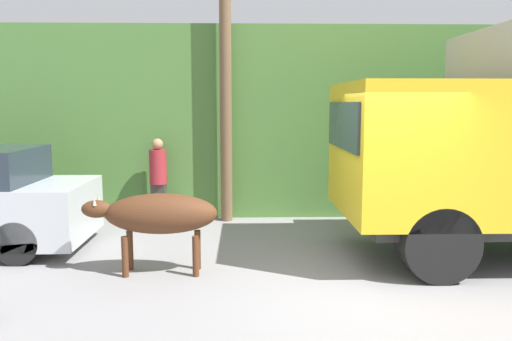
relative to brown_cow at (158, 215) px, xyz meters
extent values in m
plane|color=gray|center=(2.75, -0.61, -0.83)|extent=(60.00, 60.00, 0.00)
cube|color=#4C7A38|center=(2.75, 6.00, 1.13)|extent=(32.00, 5.25, 3.93)
cube|color=#B2BCAD|center=(0.17, 4.79, 0.62)|extent=(4.44, 2.40, 2.91)
cube|color=#4C4742|center=(0.17, 4.79, 2.15)|extent=(4.74, 2.70, 0.16)
cube|color=gold|center=(3.68, 0.63, 0.85)|extent=(1.98, 2.49, 1.97)
cube|color=#232D38|center=(2.67, 0.63, 1.20)|extent=(0.04, 2.12, 0.69)
cylinder|color=black|center=(3.78, -0.34, -0.32)|extent=(1.03, 0.55, 1.03)
ellipsoid|color=#512D19|center=(0.04, 0.00, 0.02)|extent=(1.55, 0.56, 0.56)
ellipsoid|color=#512D19|center=(-0.84, 0.00, 0.09)|extent=(0.42, 0.24, 0.24)
cone|color=#B7AD93|center=(-0.84, -0.10, 0.21)|extent=(0.06, 0.06, 0.11)
cone|color=#B7AD93|center=(-0.84, 0.10, 0.21)|extent=(0.06, 0.06, 0.11)
cylinder|color=#512D19|center=(-0.44, -0.16, -0.55)|extent=(0.09, 0.09, 0.57)
cylinder|color=#512D19|center=(-0.44, 0.16, -0.55)|extent=(0.09, 0.09, 0.57)
cylinder|color=#512D19|center=(0.52, -0.16, -0.55)|extent=(0.09, 0.09, 0.57)
cylinder|color=#512D19|center=(0.52, 0.16, -0.55)|extent=(0.09, 0.09, 0.57)
cylinder|color=black|center=(-2.14, 0.47, -0.50)|extent=(0.66, 0.28, 0.66)
cube|color=#38332D|center=(-0.50, 3.03, -0.45)|extent=(0.30, 0.21, 0.78)
cylinder|color=maroon|center=(-0.50, 3.03, 0.28)|extent=(0.37, 0.37, 0.68)
sphere|color=#A87A56|center=(-0.50, 3.03, 0.73)|extent=(0.22, 0.22, 0.22)
cylinder|color=brown|center=(0.85, 3.15, 2.34)|extent=(0.23, 0.23, 6.34)
camera|label=1|loc=(1.17, -6.79, 1.53)|focal=35.00mm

